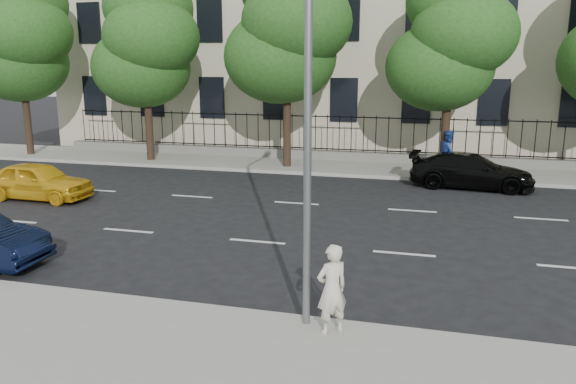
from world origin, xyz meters
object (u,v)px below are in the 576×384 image
object	(u,v)px
street_light	(315,45)
yellow_taxi	(38,181)
woman_near	(332,289)
black_sedan	(471,171)

from	to	relation	value
street_light	yellow_taxi	size ratio (longest dim) A/B	2.02
woman_near	yellow_taxi	bearing A→B (deg)	-73.88
black_sedan	street_light	bearing A→B (deg)	169.44
yellow_taxi	black_sedan	size ratio (longest dim) A/B	0.84
street_light	yellow_taxi	bearing A→B (deg)	149.19
black_sedan	woman_near	size ratio (longest dim) A/B	2.88
yellow_taxi	woman_near	world-z (taller)	woman_near
black_sedan	woman_near	xyz separation A→B (m)	(-3.03, -13.76, 0.29)
black_sedan	yellow_taxi	bearing A→B (deg)	116.19
street_light	black_sedan	size ratio (longest dim) A/B	1.70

